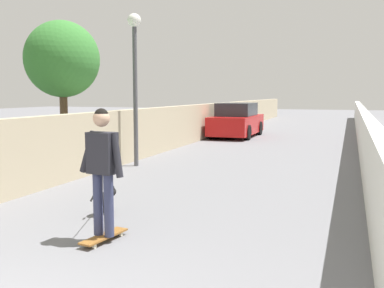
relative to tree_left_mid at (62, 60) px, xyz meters
The scene contains 9 objects.
ground_plane 8.20m from the tree_left_mid, 32.48° to the right, with size 80.00×80.00×0.00m, color slate.
wall_left 5.03m from the tree_left_mid, 11.32° to the right, with size 48.00×0.30×1.51m, color tan.
fence_right 8.90m from the tree_left_mid, 58.61° to the right, with size 48.00×0.30×1.34m, color silver.
tree_left_mid is the anchor object (origin of this frame).
lamp_post 1.87m from the tree_left_mid, 51.02° to the right, with size 0.36×0.36×4.07m.
skateboard 6.62m from the tree_left_mid, 139.94° to the right, with size 0.82×0.32×0.08m.
person_skateboarder 6.27m from the tree_left_mid, 139.94° to the right, with size 0.27×0.72×1.70m.
dog 5.33m from the tree_left_mid, 137.19° to the right, with size 1.46×0.84×1.06m.
car_near 10.52m from the tree_left_mid, 11.47° to the right, with size 4.14×1.80×1.54m.
Camera 1 is at (-2.17, -2.79, 1.98)m, focal length 41.71 mm.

